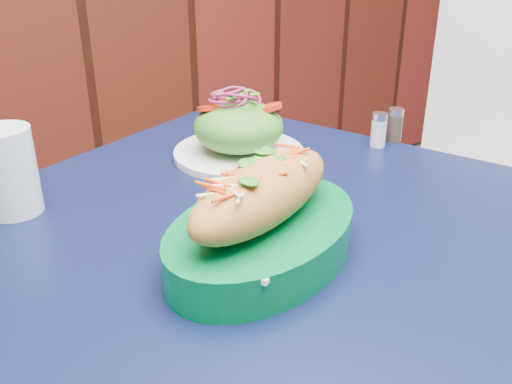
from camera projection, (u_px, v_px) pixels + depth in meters
cafe_table at (260, 276)px, 0.81m from camera, size 0.99×0.99×0.75m
chair_right at (487, 183)px, 1.36m from camera, size 0.53×0.53×0.96m
banh_mi_basket at (263, 219)px, 0.67m from camera, size 0.33×0.26×0.13m
salad_plate at (239, 131)px, 0.97m from camera, size 0.23×0.23×0.12m
water_glass at (9, 171)px, 0.78m from camera, size 0.08×0.08×0.12m
salt_shaker at (379, 130)px, 1.02m from camera, size 0.03×0.03×0.06m
pepper_shaker at (395, 125)px, 1.05m from camera, size 0.03×0.03×0.06m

